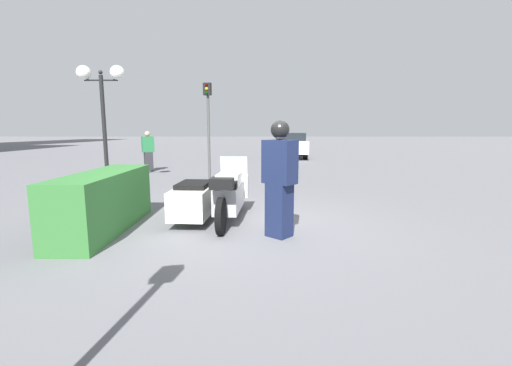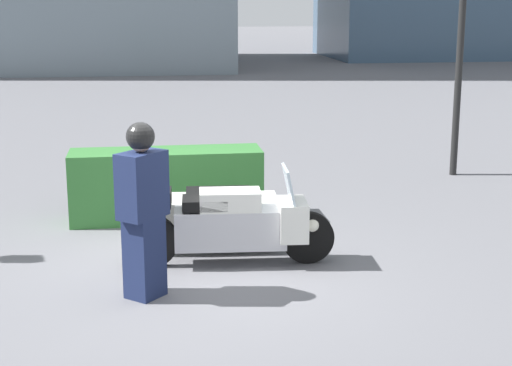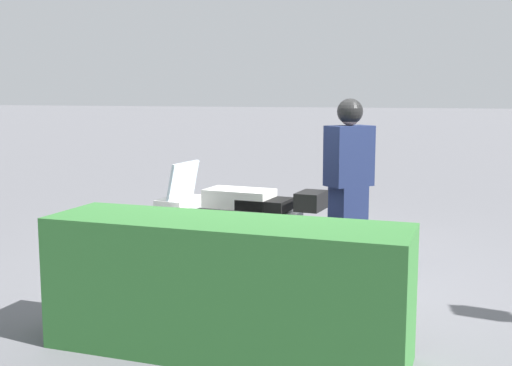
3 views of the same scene
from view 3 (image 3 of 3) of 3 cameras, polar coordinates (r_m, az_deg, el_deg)
The scene contains 4 objects.
ground_plane at distance 7.01m, azimuth 3.01°, elevation -7.56°, with size 160.00×160.00×0.00m, color slate.
police_motorcycle at distance 6.47m, azimuth -3.03°, elevation -4.72°, with size 2.41×1.35×1.14m.
officer_rider at distance 7.24m, azimuth 8.24°, elevation 0.64°, with size 0.55×0.57×1.82m.
hedge_bush_curbside at distance 4.68m, azimuth -2.73°, elevation -9.25°, with size 2.63×0.73×0.98m, color #337033.
Camera 3 is at (-1.86, 6.49, 1.87)m, focal length 45.00 mm.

